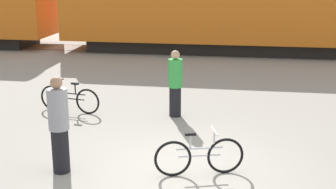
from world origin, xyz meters
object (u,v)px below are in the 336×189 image
object	(u,v)px
bicycle_silver	(199,156)
bicycle_black	(70,99)
person_in_grey	(59,125)
person_in_green	(175,84)

from	to	relation	value
bicycle_silver	bicycle_black	size ratio (longest dim) A/B	0.94
bicycle_black	person_in_grey	distance (m)	3.76
bicycle_silver	person_in_grey	bearing A→B (deg)	-174.13
bicycle_silver	person_in_green	bearing A→B (deg)	105.34
bicycle_silver	person_in_green	size ratio (longest dim) A/B	0.95
bicycle_black	person_in_grey	xyz separation A→B (m)	(1.15, -3.54, 0.55)
bicycle_black	person_in_green	size ratio (longest dim) A/B	1.01
person_in_green	bicycle_black	bearing A→B (deg)	-69.12
bicycle_black	person_in_grey	bearing A→B (deg)	-72.03
bicycle_silver	bicycle_black	world-z (taller)	bicycle_silver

